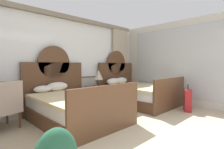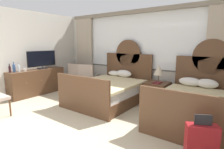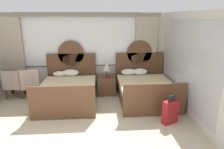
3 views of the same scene
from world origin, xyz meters
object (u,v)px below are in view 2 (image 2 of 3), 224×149
(bed_near_mirror, at_px, (199,106))
(suitcase_on_floor, at_px, (201,145))
(tv_flatscreen, at_px, (42,60))
(nightstand_between_beds, at_px, (157,93))
(bottle_water_clear, at_px, (19,68))
(bed_near_window, at_px, (109,90))
(armchair_by_window_right, at_px, (78,76))
(cup_on_dresser, at_px, (25,70))
(armchair_by_window_left, at_px, (88,77))
(bottle_wine_dark, at_px, (10,69))
(book_on_nightstand, at_px, (157,83))
(dresser_minibar, at_px, (37,82))
(armchair_by_window_centre, at_px, (77,76))
(bottle_spirit_blue, at_px, (14,68))
(table_lamp_on_nightstand, at_px, (159,70))

(bed_near_mirror, distance_m, suitcase_on_floor, 1.51)
(tv_flatscreen, bearing_deg, nightstand_between_beds, 17.71)
(bottle_water_clear, distance_m, suitcase_on_floor, 5.10)
(bed_near_window, relative_size, nightstand_between_beds, 3.47)
(armchair_by_window_right, distance_m, suitcase_on_floor, 4.89)
(cup_on_dresser, height_order, armchair_by_window_left, armchair_by_window_left)
(bottle_wine_dark, distance_m, cup_on_dresser, 0.43)
(tv_flatscreen, bearing_deg, bottle_wine_dark, -94.45)
(bed_near_mirror, xyz_separation_m, bottle_wine_dark, (-4.85, -1.57, 0.57))
(book_on_nightstand, relative_size, armchair_by_window_left, 0.27)
(bed_near_window, height_order, nightstand_between_beds, bed_near_window)
(dresser_minibar, bearing_deg, nightstand_between_beds, 20.48)
(armchair_by_window_centre, bearing_deg, suitcase_on_floor, -23.37)
(armchair_by_window_left, distance_m, armchair_by_window_right, 0.50)
(tv_flatscreen, xyz_separation_m, bottle_spirit_blue, (-0.05, -0.90, -0.19))
(tv_flatscreen, distance_m, suitcase_on_floor, 5.23)
(bottle_water_clear, bearing_deg, armchair_by_window_centre, 72.84)
(bottle_wine_dark, height_order, bottle_water_clear, bottle_water_clear)
(bottle_water_clear, bearing_deg, armchair_by_window_left, 59.53)
(dresser_minibar, height_order, suitcase_on_floor, dresser_minibar)
(table_lamp_on_nightstand, xyz_separation_m, bottle_water_clear, (-3.58, -1.95, -0.03))
(armchair_by_window_left, bearing_deg, cup_on_dresser, -123.64)
(cup_on_dresser, distance_m, armchair_by_window_centre, 1.76)
(bottle_wine_dark, height_order, bottle_spirit_blue, bottle_spirit_blue)
(bed_near_mirror, bearing_deg, dresser_minibar, -170.98)
(bed_near_window, distance_m, book_on_nightstand, 1.36)
(book_on_nightstand, height_order, bottle_wine_dark, bottle_wine_dark)
(bed_near_mirror, distance_m, nightstand_between_beds, 1.32)
(armchair_by_window_left, relative_size, armchair_by_window_centre, 1.00)
(bed_near_mirror, xyz_separation_m, dresser_minibar, (-4.80, -0.76, 0.05))
(book_on_nightstand, distance_m, bottle_water_clear, 4.06)
(bed_near_window, relative_size, book_on_nightstand, 8.31)
(book_on_nightstand, xyz_separation_m, tv_flatscreen, (-3.63, -1.03, 0.50))
(suitcase_on_floor, bearing_deg, bed_near_window, 151.24)
(book_on_nightstand, xyz_separation_m, bottle_water_clear, (-3.61, -1.82, 0.29))
(nightstand_between_beds, relative_size, bottle_spirit_blue, 2.05)
(bed_near_mirror, relative_size, bottle_spirit_blue, 7.11)
(table_lamp_on_nightstand, bearing_deg, dresser_minibar, -159.51)
(bottle_wine_dark, xyz_separation_m, armchair_by_window_right, (0.67, 2.04, -0.43))
(bottle_water_clear, bearing_deg, bed_near_mirror, 15.90)
(cup_on_dresser, bearing_deg, table_lamp_on_nightstand, 26.01)
(bottle_water_clear, relative_size, armchair_by_window_left, 0.28)
(bed_near_mirror, height_order, suitcase_on_floor, bed_near_mirror)
(table_lamp_on_nightstand, distance_m, armchair_by_window_right, 3.05)
(bed_near_mirror, bearing_deg, suitcase_on_floor, -78.31)
(dresser_minibar, height_order, bottle_water_clear, bottle_water_clear)
(nightstand_between_beds, bearing_deg, book_on_nightstand, -68.67)
(book_on_nightstand, bearing_deg, tv_flatscreen, -164.23)
(table_lamp_on_nightstand, distance_m, book_on_nightstand, 0.35)
(table_lamp_on_nightstand, bearing_deg, tv_flatscreen, -162.26)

